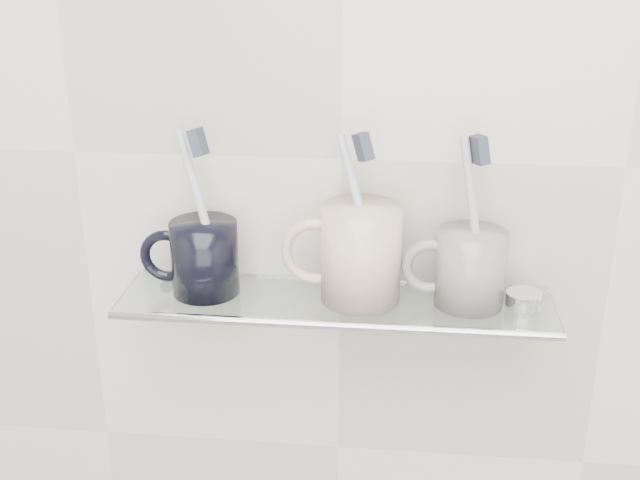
# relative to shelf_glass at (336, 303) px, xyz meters

# --- Properties ---
(wall_back) EXTENTS (2.50, 0.00, 2.50)m
(wall_back) POSITION_rel_shelf_glass_xyz_m (0.00, 0.06, 0.15)
(wall_back) COLOR beige
(wall_back) RESTS_ON ground
(shelf_glass) EXTENTS (0.50, 0.12, 0.01)m
(shelf_glass) POSITION_rel_shelf_glass_xyz_m (0.00, 0.00, 0.00)
(shelf_glass) COLOR silver
(shelf_glass) RESTS_ON wall_back
(shelf_rail) EXTENTS (0.50, 0.01, 0.01)m
(shelf_rail) POSITION_rel_shelf_glass_xyz_m (0.00, -0.06, 0.00)
(shelf_rail) COLOR silver
(shelf_rail) RESTS_ON shelf_glass
(bracket_left) EXTENTS (0.02, 0.03, 0.02)m
(bracket_left) POSITION_rel_shelf_glass_xyz_m (-0.21, 0.05, -0.01)
(bracket_left) COLOR silver
(bracket_left) RESTS_ON wall_back
(bracket_right) EXTENTS (0.02, 0.03, 0.02)m
(bracket_right) POSITION_rel_shelf_glass_xyz_m (0.21, 0.05, -0.01)
(bracket_right) COLOR silver
(bracket_right) RESTS_ON wall_back
(mug_left) EXTENTS (0.10, 0.10, 0.09)m
(mug_left) POSITION_rel_shelf_glass_xyz_m (-0.15, 0.00, 0.05)
(mug_left) COLOR black
(mug_left) RESTS_ON shelf_glass
(mug_left_handle) EXTENTS (0.06, 0.01, 0.06)m
(mug_left_handle) POSITION_rel_shelf_glass_xyz_m (-0.20, 0.00, 0.05)
(mug_left_handle) COLOR black
(mug_left_handle) RESTS_ON mug_left
(toothbrush_left) EXTENTS (0.06, 0.04, 0.19)m
(toothbrush_left) POSITION_rel_shelf_glass_xyz_m (-0.15, 0.00, 0.10)
(toothbrush_left) COLOR #B0BECA
(toothbrush_left) RESTS_ON mug_left
(bristles_left) EXTENTS (0.02, 0.03, 0.03)m
(bristles_left) POSITION_rel_shelf_glass_xyz_m (-0.15, 0.00, 0.19)
(bristles_left) COLOR #30343F
(bristles_left) RESTS_ON toothbrush_left
(mug_center) EXTENTS (0.11, 0.11, 0.11)m
(mug_center) POSITION_rel_shelf_glass_xyz_m (0.03, 0.00, 0.06)
(mug_center) COLOR beige
(mug_center) RESTS_ON shelf_glass
(mug_center_handle) EXTENTS (0.08, 0.01, 0.08)m
(mug_center_handle) POSITION_rel_shelf_glass_xyz_m (-0.02, 0.00, 0.06)
(mug_center_handle) COLOR beige
(mug_center_handle) RESTS_ON mug_center
(toothbrush_center) EXTENTS (0.07, 0.04, 0.18)m
(toothbrush_center) POSITION_rel_shelf_glass_xyz_m (0.03, 0.00, 0.10)
(toothbrush_center) COLOR #A8BFD2
(toothbrush_center) RESTS_ON mug_center
(bristles_center) EXTENTS (0.03, 0.03, 0.04)m
(bristles_center) POSITION_rel_shelf_glass_xyz_m (0.03, 0.00, 0.19)
(bristles_center) COLOR #30343F
(bristles_center) RESTS_ON toothbrush_center
(mug_right) EXTENTS (0.08, 0.08, 0.09)m
(mug_right) POSITION_rel_shelf_glass_xyz_m (0.15, 0.00, 0.05)
(mug_right) COLOR silver
(mug_right) RESTS_ON shelf_glass
(mug_right_handle) EXTENTS (0.06, 0.01, 0.06)m
(mug_right_handle) POSITION_rel_shelf_glass_xyz_m (0.11, 0.00, 0.05)
(mug_right_handle) COLOR silver
(mug_right_handle) RESTS_ON mug_right
(toothbrush_right) EXTENTS (0.05, 0.02, 0.19)m
(toothbrush_right) POSITION_rel_shelf_glass_xyz_m (0.15, 0.00, 0.10)
(toothbrush_right) COLOR #BDADAD
(toothbrush_right) RESTS_ON mug_right
(bristles_right) EXTENTS (0.02, 0.03, 0.03)m
(bristles_right) POSITION_rel_shelf_glass_xyz_m (0.15, 0.00, 0.19)
(bristles_right) COLOR #30343F
(bristles_right) RESTS_ON toothbrush_right
(chrome_cap) EXTENTS (0.04, 0.04, 0.02)m
(chrome_cap) POSITION_rel_shelf_glass_xyz_m (0.21, 0.00, 0.01)
(chrome_cap) COLOR silver
(chrome_cap) RESTS_ON shelf_glass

